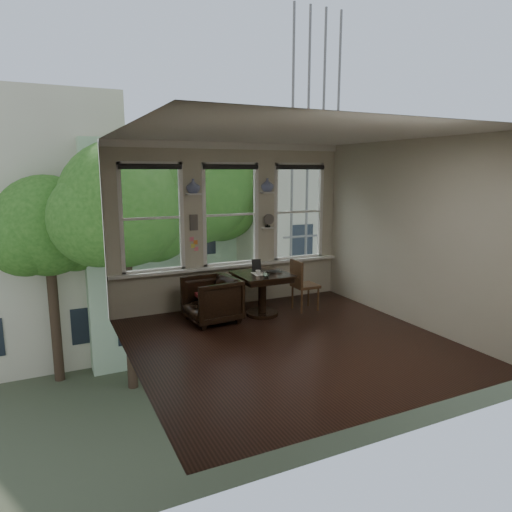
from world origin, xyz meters
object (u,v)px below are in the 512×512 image
armchair_left (212,300)px  table (262,294)px  side_chair_right (305,285)px  mug (258,273)px  laptop (272,272)px

armchair_left → table: bearing=82.9°
armchair_left → side_chair_right: 1.78m
side_chair_right → armchair_left: bearing=88.3°
mug → table: bearing=34.2°
laptop → mug: size_ratio=3.98×
laptop → table: bearing=-173.2°
armchair_left → laptop: bearing=80.5°
armchair_left → mug: mug is taller
laptop → armchair_left: bearing=-160.3°
table → side_chair_right: size_ratio=0.98×
table → armchair_left: size_ratio=1.07×
table → armchair_left: (-0.92, 0.03, 0.01)m
table → laptop: size_ratio=2.46×
side_chair_right → laptop: size_ratio=2.51×
table → armchair_left: 0.92m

